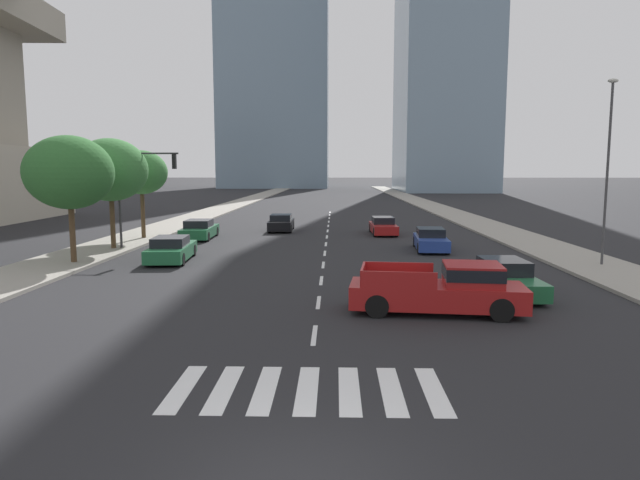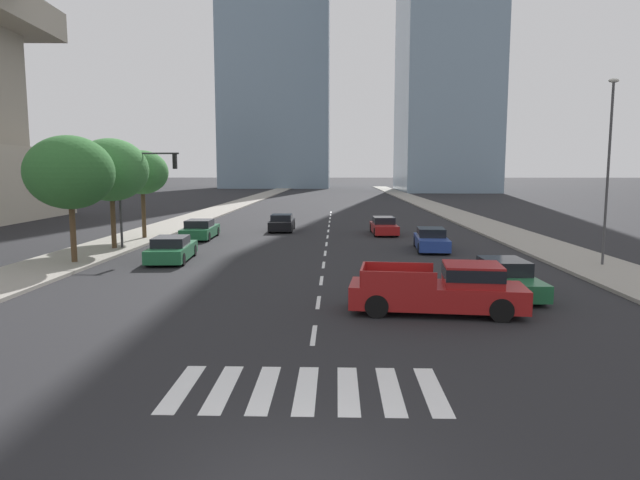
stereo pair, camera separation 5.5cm
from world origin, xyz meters
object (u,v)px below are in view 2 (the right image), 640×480
(sedan_green_4, at_px, (172,250))
(street_lamp_east, at_px, (609,160))
(sedan_green_0, at_px, (505,278))
(sedan_black_1, at_px, (282,223))
(street_tree_third, at_px, (142,173))
(pickup_truck, at_px, (445,289))
(traffic_signal_far, at_px, (141,180))
(sedan_blue_2, at_px, (431,240))
(street_tree_nearest, at_px, (70,173))
(sedan_red_5, at_px, (384,226))
(street_tree_second, at_px, (111,170))
(sedan_green_3, at_px, (200,230))

(sedan_green_4, relative_size, street_lamp_east, 0.55)
(sedan_green_0, xyz_separation_m, sedan_black_1, (-10.72, 22.21, 0.01))
(sedan_green_0, bearing_deg, street_lamp_east, 131.62)
(sedan_black_1, xyz_separation_m, street_tree_third, (-8.85, -5.90, 3.96))
(sedan_green_0, bearing_deg, sedan_black_1, -155.42)
(pickup_truck, xyz_separation_m, sedan_black_1, (-7.85, 25.28, -0.20))
(sedan_green_0, relative_size, traffic_signal_far, 0.80)
(sedan_blue_2, height_order, street_lamp_east, street_lamp_east)
(street_tree_nearest, bearing_deg, sedan_red_5, 40.29)
(sedan_green_4, bearing_deg, street_tree_nearest, 101.45)
(sedan_green_0, height_order, sedan_blue_2, sedan_blue_2)
(sedan_green_0, xyz_separation_m, sedan_blue_2, (-0.83, 11.77, 0.00))
(sedan_black_1, relative_size, sedan_red_5, 0.94)
(sedan_green_0, relative_size, street_lamp_east, 0.54)
(sedan_green_4, height_order, street_tree_second, street_tree_second)
(traffic_signal_far, relative_size, street_tree_nearest, 0.95)
(traffic_signal_far, bearing_deg, street_tree_second, -173.75)
(sedan_green_0, bearing_deg, street_tree_third, -131.00)
(sedan_green_3, relative_size, street_lamp_east, 0.55)
(sedan_blue_2, height_order, sedan_red_5, sedan_blue_2)
(sedan_green_0, relative_size, sedan_black_1, 1.08)
(traffic_signal_far, relative_size, street_lamp_east, 0.67)
(sedan_red_5, xyz_separation_m, street_tree_nearest, (-16.65, -14.12, 4.00))
(street_lamp_east, bearing_deg, sedan_black_1, 136.80)
(street_lamp_east, height_order, street_tree_second, street_lamp_east)
(sedan_black_1, relative_size, street_tree_third, 0.75)
(street_tree_nearest, bearing_deg, traffic_signal_far, 72.11)
(sedan_blue_2, relative_size, sedan_green_3, 0.96)
(street_tree_second, xyz_separation_m, street_tree_third, (0.00, 5.21, -0.16))
(sedan_green_4, distance_m, street_tree_second, 7.19)
(street_tree_third, bearing_deg, sedan_green_3, 11.21)
(sedan_black_1, xyz_separation_m, sedan_green_4, (-4.31, -14.85, -0.01))
(traffic_signal_far, xyz_separation_m, street_tree_nearest, (-1.69, -5.22, 0.42))
(sedan_black_1, bearing_deg, sedan_red_5, -105.20)
(sedan_green_0, relative_size, sedan_green_3, 0.99)
(pickup_truck, bearing_deg, street_tree_second, 145.67)
(sedan_red_5, distance_m, street_tree_third, 17.55)
(sedan_black_1, distance_m, street_tree_nearest, 18.84)
(pickup_truck, relative_size, sedan_green_4, 1.20)
(sedan_green_3, bearing_deg, street_tree_nearest, 159.86)
(sedan_red_5, xyz_separation_m, street_tree_third, (-16.65, -3.87, 3.97))
(street_lamp_east, xyz_separation_m, street_tree_nearest, (-26.08, 0.04, -0.59))
(sedan_green_3, height_order, sedan_green_4, sedan_green_3)
(sedan_red_5, distance_m, street_lamp_east, 17.61)
(sedan_red_5, bearing_deg, street_tree_second, -62.99)
(sedan_green_3, height_order, street_lamp_east, street_lamp_east)
(pickup_truck, distance_m, sedan_red_5, 23.25)
(sedan_red_5, bearing_deg, sedan_green_4, -44.94)
(traffic_signal_far, height_order, street_tree_second, street_tree_second)
(sedan_green_0, distance_m, sedan_green_3, 23.31)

